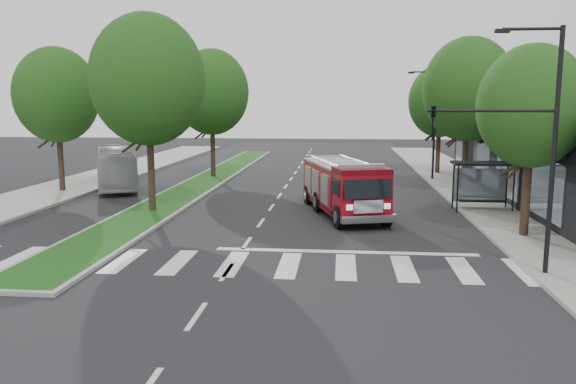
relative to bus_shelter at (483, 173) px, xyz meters
name	(u,v)px	position (x,y,z in m)	size (l,w,h in m)	color
ground	(247,243)	(-11.20, -8.15, -2.04)	(140.00, 140.00, 0.00)	black
sidewalk_right	(496,204)	(1.30, 1.85, -1.96)	(5.00, 80.00, 0.15)	gray
sidewalk_left	(39,196)	(-25.70, 1.85, -1.96)	(5.00, 80.00, 0.15)	gray
median	(207,180)	(-17.20, 9.85, -1.96)	(3.00, 50.00, 0.15)	gray
bus_shelter	(483,173)	(0.00, 0.00, 0.00)	(3.20, 1.60, 2.61)	black
tree_right_near	(532,107)	(0.30, -6.15, 3.47)	(4.40, 4.40, 8.05)	black
tree_right_mid	(468,90)	(0.30, 5.85, 4.45)	(5.60, 5.60, 9.72)	black
tree_right_far	(440,101)	(0.30, 15.85, 3.80)	(5.00, 5.00, 8.73)	black
tree_median_near	(148,80)	(-17.20, -2.15, 4.77)	(5.80, 5.80, 10.16)	black
tree_median_far	(212,92)	(-17.20, 11.85, 4.45)	(5.60, 5.60, 9.72)	black
tree_left_mid	(57,95)	(-25.20, 3.85, 4.12)	(5.20, 5.20, 9.16)	black
streetlight_right_near	(526,134)	(-1.59, -11.65, 2.63)	(4.08, 0.22, 8.00)	black
streetlight_right_far	(432,120)	(-0.85, 11.85, 2.44)	(2.11, 0.20, 8.00)	black
fire_engine	(343,188)	(-7.30, -1.64, -0.65)	(4.70, 8.70, 2.89)	#53040B
city_bus	(116,167)	(-22.71, 6.62, -0.66)	(2.32, 9.92, 2.76)	#AFAFB3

